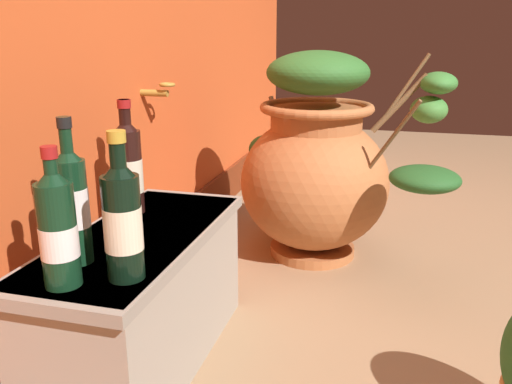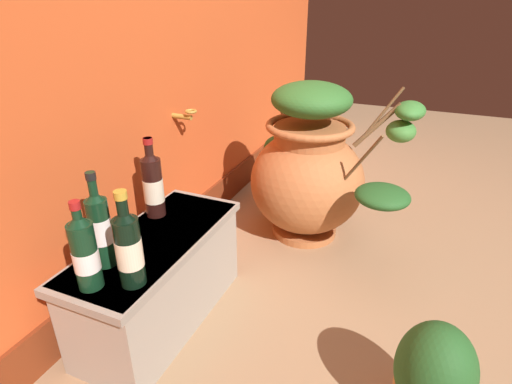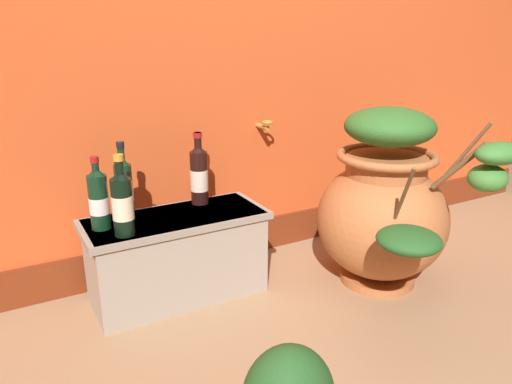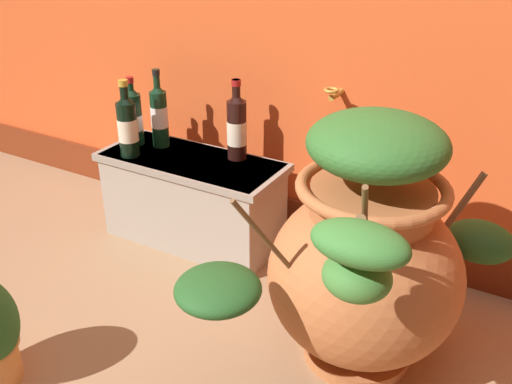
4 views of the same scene
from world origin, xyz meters
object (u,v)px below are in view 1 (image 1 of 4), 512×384
(wine_bottle_left, at_px, (128,165))
(wine_bottle_middle, at_px, (72,202))
(wine_bottle_right, at_px, (58,227))
(wine_bottle_back, at_px, (122,217))
(terracotta_urn, at_px, (318,166))

(wine_bottle_left, xyz_separation_m, wine_bottle_middle, (-0.35, -0.05, 0.00))
(wine_bottle_right, relative_size, wine_bottle_back, 0.92)
(wine_bottle_left, bearing_deg, terracotta_urn, -31.47)
(wine_bottle_left, xyz_separation_m, wine_bottle_back, (-0.40, -0.20, -0.00))
(wine_bottle_right, height_order, wine_bottle_back, wine_bottle_back)
(terracotta_urn, xyz_separation_m, wine_bottle_back, (-1.12, 0.24, 0.14))
(wine_bottle_left, xyz_separation_m, wine_bottle_right, (-0.46, -0.09, -0.01))
(terracotta_urn, relative_size, wine_bottle_right, 2.96)
(wine_bottle_middle, xyz_separation_m, wine_bottle_right, (-0.11, -0.04, -0.02))
(terracotta_urn, bearing_deg, wine_bottle_back, 167.79)
(wine_bottle_left, relative_size, wine_bottle_back, 1.03)
(terracotta_urn, bearing_deg, wine_bottle_right, 163.41)
(wine_bottle_middle, height_order, wine_bottle_right, wine_bottle_middle)
(terracotta_urn, distance_m, wine_bottle_back, 1.15)
(wine_bottle_left, bearing_deg, wine_bottle_back, -153.49)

